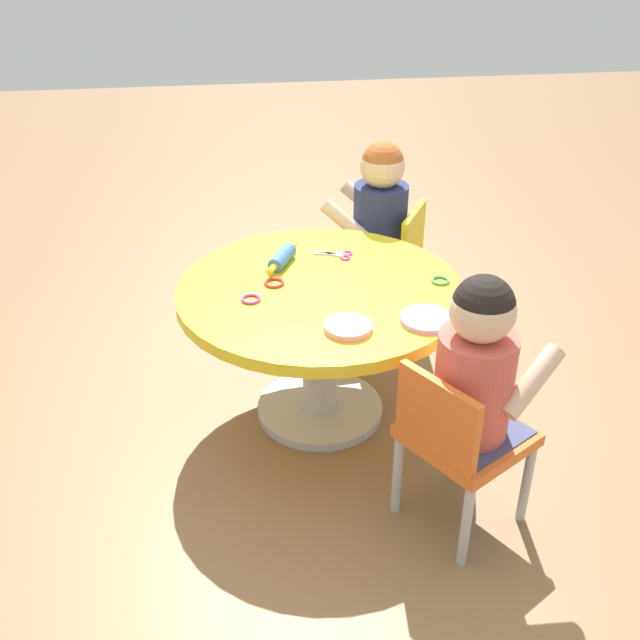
{
  "coord_description": "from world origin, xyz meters",
  "views": [
    {
      "loc": [
        -2.1,
        0.29,
        1.62
      ],
      "look_at": [
        0.0,
        0.0,
        0.38
      ],
      "focal_mm": 41.97,
      "sensor_mm": 36.0,
      "label": 1
    }
  ],
  "objects_px": {
    "craft_table": "(320,317)",
    "seated_child_right": "(379,207)",
    "rolling_pin": "(282,258)",
    "seated_child_left": "(477,364)",
    "craft_scissors": "(339,255)",
    "child_chair_left": "(459,438)",
    "child_chair_right": "(387,261)"
  },
  "relations": [
    {
      "from": "craft_table",
      "to": "child_chair_right",
      "type": "distance_m",
      "value": 0.65
    },
    {
      "from": "seated_child_right",
      "to": "craft_scissors",
      "type": "height_order",
      "value": "seated_child_right"
    },
    {
      "from": "craft_table",
      "to": "child_chair_left",
      "type": "height_order",
      "value": "child_chair_left"
    },
    {
      "from": "child_chair_left",
      "to": "rolling_pin",
      "type": "distance_m",
      "value": 0.87
    },
    {
      "from": "seated_child_left",
      "to": "craft_scissors",
      "type": "bearing_deg",
      "value": 17.83
    },
    {
      "from": "child_chair_left",
      "to": "craft_scissors",
      "type": "xyz_separation_m",
      "value": [
        0.78,
        0.21,
        0.2
      ]
    },
    {
      "from": "child_chair_left",
      "to": "rolling_pin",
      "type": "relative_size",
      "value": 2.49
    },
    {
      "from": "seated_child_left",
      "to": "craft_scissors",
      "type": "height_order",
      "value": "seated_child_left"
    },
    {
      "from": "craft_table",
      "to": "child_chair_left",
      "type": "xyz_separation_m",
      "value": [
        -0.57,
        -0.31,
        -0.08
      ]
    },
    {
      "from": "craft_table",
      "to": "rolling_pin",
      "type": "bearing_deg",
      "value": 30.99
    },
    {
      "from": "child_chair_left",
      "to": "seated_child_right",
      "type": "height_order",
      "value": "seated_child_right"
    },
    {
      "from": "child_chair_right",
      "to": "seated_child_right",
      "type": "relative_size",
      "value": 1.05
    },
    {
      "from": "seated_child_left",
      "to": "rolling_pin",
      "type": "height_order",
      "value": "seated_child_left"
    },
    {
      "from": "craft_table",
      "to": "seated_child_left",
      "type": "xyz_separation_m",
      "value": [
        -0.54,
        -0.34,
        0.14
      ]
    },
    {
      "from": "craft_table",
      "to": "seated_child_right",
      "type": "xyz_separation_m",
      "value": [
        0.56,
        -0.31,
        0.14
      ]
    },
    {
      "from": "seated_child_left",
      "to": "seated_child_right",
      "type": "xyz_separation_m",
      "value": [
        1.11,
        0.03,
        0.0
      ]
    },
    {
      "from": "child_chair_left",
      "to": "rolling_pin",
      "type": "height_order",
      "value": "rolling_pin"
    },
    {
      "from": "child_chair_right",
      "to": "rolling_pin",
      "type": "xyz_separation_m",
      "value": [
        -0.37,
        0.45,
        0.22
      ]
    },
    {
      "from": "craft_table",
      "to": "rolling_pin",
      "type": "height_order",
      "value": "rolling_pin"
    },
    {
      "from": "child_chair_left",
      "to": "seated_child_left",
      "type": "relative_size",
      "value": 1.05
    },
    {
      "from": "child_chair_left",
      "to": "seated_child_left",
      "type": "distance_m",
      "value": 0.23
    },
    {
      "from": "craft_table",
      "to": "seated_child_right",
      "type": "height_order",
      "value": "seated_child_right"
    },
    {
      "from": "seated_child_right",
      "to": "craft_table",
      "type": "bearing_deg",
      "value": 151.14
    },
    {
      "from": "seated_child_right",
      "to": "seated_child_left",
      "type": "bearing_deg",
      "value": -178.42
    },
    {
      "from": "craft_table",
      "to": "seated_child_left",
      "type": "height_order",
      "value": "seated_child_left"
    },
    {
      "from": "child_chair_left",
      "to": "seated_child_right",
      "type": "relative_size",
      "value": 1.05
    },
    {
      "from": "child_chair_left",
      "to": "craft_scissors",
      "type": "relative_size",
      "value": 3.76
    },
    {
      "from": "seated_child_left",
      "to": "rolling_pin",
      "type": "relative_size",
      "value": 2.37
    },
    {
      "from": "seated_child_right",
      "to": "rolling_pin",
      "type": "height_order",
      "value": "seated_child_right"
    },
    {
      "from": "child_chair_left",
      "to": "child_chair_right",
      "type": "distance_m",
      "value": 1.11
    },
    {
      "from": "child_chair_left",
      "to": "seated_child_left",
      "type": "height_order",
      "value": "seated_child_left"
    },
    {
      "from": "craft_table",
      "to": "rolling_pin",
      "type": "distance_m",
      "value": 0.25
    }
  ]
}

